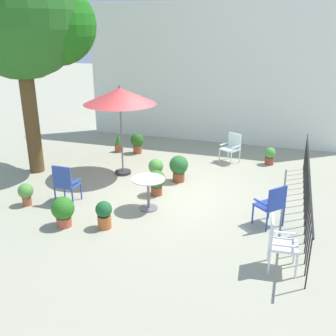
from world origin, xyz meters
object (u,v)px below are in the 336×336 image
patio_chair_3 (232,146)px  potted_plant_8 (119,143)px  shade_tree (21,10)px  potted_plant_5 (104,214)px  potted_plant_3 (270,155)px  potted_plant_4 (179,167)px  patio_chair_1 (272,203)px  potted_plant_0 (63,210)px  potted_plant_2 (137,142)px  potted_plant_1 (26,193)px  potted_plant_7 (156,168)px  patio_chair_2 (279,240)px  patio_umbrella_0 (120,97)px  cafe_table_0 (148,188)px  potted_plant_6 (156,181)px  patio_chair_0 (65,182)px

patio_chair_3 → potted_plant_8: size_ratio=1.42×
shade_tree → potted_plant_5: 5.67m
potted_plant_3 → potted_plant_4: 3.05m
patio_chair_1 → potted_plant_0: size_ratio=1.42×
potted_plant_0 → potted_plant_3: potted_plant_0 is taller
potted_plant_2 → potted_plant_8: potted_plant_2 is taller
potted_plant_1 → potted_plant_3: size_ratio=1.01×
potted_plant_1 → potted_plant_2: bearing=77.5°
potted_plant_0 → potted_plant_7: (0.93, 3.06, -0.05)m
patio_chair_3 → potted_plant_5: 5.21m
patio_chair_3 → potted_plant_3: patio_chair_3 is taller
shade_tree → patio_chair_2: shade_tree is taller
patio_chair_1 → patio_umbrella_0: bearing=155.9°
patio_chair_3 → patio_umbrella_0: bearing=-144.7°
potted_plant_2 → potted_plant_7: (1.33, -1.93, -0.07)m
patio_chair_1 → potted_plant_7: size_ratio=1.62×
patio_umbrella_0 → potted_plant_2: patio_umbrella_0 is taller
cafe_table_0 → potted_plant_6: cafe_table_0 is taller
potted_plant_3 → potted_plant_8: potted_plant_8 is taller
potted_plant_4 → potted_plant_7: (-0.63, -0.02, -0.09)m
potted_plant_4 → patio_chair_1: bearing=-35.6°
potted_plant_0 → patio_chair_2: bearing=-2.5°
cafe_table_0 → potted_plant_1: (-2.75, -0.68, -0.20)m
potted_plant_0 → potted_plant_3: 6.42m
patio_chair_2 → potted_plant_2: patio_chair_2 is taller
cafe_table_0 → patio_chair_0: size_ratio=0.80×
patio_chair_1 → potted_plant_8: patio_chair_1 is taller
potted_plant_1 → potted_plant_0: bearing=-24.2°
potted_plant_7 → potted_plant_8: (-1.96, 1.88, -0.02)m
potted_plant_2 → potted_plant_5: bearing=-75.7°
shade_tree → potted_plant_0: bearing=-47.2°
potted_plant_4 → potted_plant_5: (-0.73, -2.89, -0.09)m
potted_plant_1 → potted_plant_7: size_ratio=0.94×
patio_chair_1 → potted_plant_8: bearing=144.4°
potted_plant_4 → shade_tree: bearing=-173.6°
cafe_table_0 → potted_plant_7: cafe_table_0 is taller
potted_plant_3 → potted_plant_4: bearing=-136.1°
potted_plant_5 → shade_tree: bearing=143.2°
potted_plant_2 → patio_umbrella_0: bearing=-80.3°
patio_chair_0 → potted_plant_2: bearing=87.6°
patio_chair_2 → patio_chair_3: bearing=107.1°
potted_plant_3 → patio_chair_1: bearing=-85.5°
patio_chair_2 → potted_plant_8: (-5.29, 5.13, -0.25)m
cafe_table_0 → potted_plant_3: 4.58m
patio_chair_3 → patio_chair_0: bearing=-128.2°
patio_chair_2 → potted_plant_3: (-0.50, 5.39, -0.26)m
patio_chair_2 → potted_plant_0: (-4.27, 0.19, -0.18)m
patio_chair_2 → potted_plant_8: size_ratio=1.53×
patio_chair_3 → potted_plant_6: bearing=-114.2°
patio_umbrella_0 → potted_plant_7: size_ratio=4.35×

